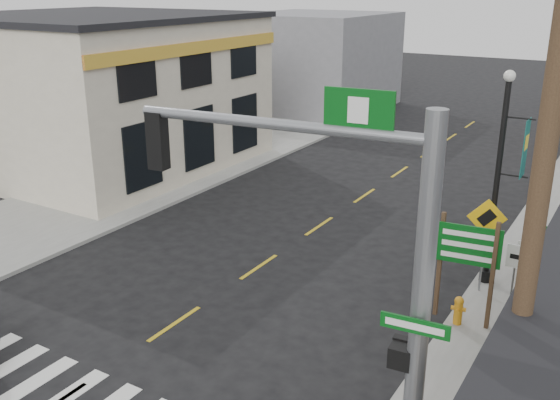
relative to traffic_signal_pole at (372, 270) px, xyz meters
The scene contains 12 objects.
sidewalk_left 19.67m from the traffic_signal_pole, 143.16° to the left, with size 6.00×38.00×0.13m, color gray.
center_line 10.05m from the traffic_signal_pole, 134.37° to the left, with size 0.12×56.00×0.01m, color gold.
crosswalk 7.71m from the traffic_signal_pole, behind, with size 11.00×2.20×0.01m, color silver.
left_building 23.10m from the traffic_signal_pole, 147.13° to the left, with size 12.00×12.00×6.80m, color beige.
bldg_distant_left 35.15m from the traffic_signal_pole, 119.66° to the left, with size 9.00×10.00×6.40m, color gray.
traffic_signal_pole is the anchor object (origin of this frame).
guide_sign 6.64m from the traffic_signal_pole, 90.58° to the left, with size 1.63×0.14×2.85m.
fire_hydrant 7.12m from the traffic_signal_pole, 90.84° to the left, with size 0.24×0.24×0.76m.
ped_crossing_sign 8.51m from the traffic_signal_pole, 90.62° to the left, with size 1.06×0.08×2.74m.
lamp_post 8.96m from the traffic_signal_pole, 90.18° to the left, with size 0.79×0.62×6.08m.
shrub_back 6.66m from the traffic_signal_pole, 74.36° to the left, with size 0.98×0.98×0.74m, color black.
utility_pole_near 2.58m from the traffic_signal_pole, ahead, with size 1.79×0.27×10.30m.
Camera 1 is at (9.69, -6.68, 8.35)m, focal length 40.00 mm.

